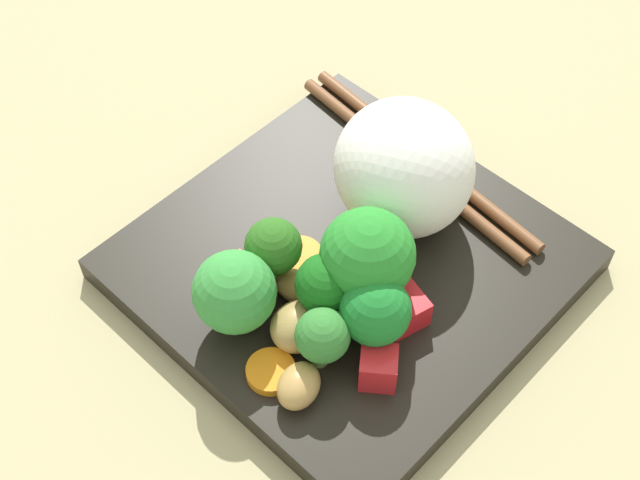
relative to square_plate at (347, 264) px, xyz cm
name	(u,v)px	position (x,y,z in cm)	size (l,w,h in cm)	color
ground_plane	(347,281)	(0.00, 0.00, -1.91)	(110.00, 110.00, 2.00)	tan
square_plate	(347,264)	(0.00, 0.00, 0.00)	(24.14, 24.14, 1.82)	black
rice_mound	(400,165)	(5.04, 0.31, 5.15)	(9.22, 8.74, 8.49)	white
broccoli_floret_0	(368,257)	(-1.83, -3.05, 5.38)	(5.57, 5.57, 7.56)	#6CA554
broccoli_floret_1	(326,286)	(-4.32, -2.13, 4.18)	(3.64, 3.64, 5.29)	#7DBB5B
broccoli_floret_2	(235,293)	(-8.17, 1.41, 4.09)	(4.91, 4.91, 5.81)	#63983A
broccoli_floret_3	(273,249)	(-4.49, 1.97, 4.18)	(3.46, 3.46, 5.36)	#7AB155
broccoli_floret_4	(375,312)	(-3.70, -5.35, 4.21)	(4.12, 4.12, 5.61)	#6EAA55
broccoli_floret_5	(323,337)	(-6.71, -4.11, 3.76)	(3.17, 3.17, 4.61)	#7DAE54
carrot_slice_0	(334,278)	(-2.11, -0.74, 1.31)	(2.12, 2.12, 0.79)	orange
carrot_slice_1	(300,257)	(-2.32, 1.98, 1.24)	(2.91, 2.91, 0.66)	orange
carrot_slice_2	(271,372)	(-9.32, -2.51, 1.23)	(2.88, 2.88, 0.64)	orange
pepper_chunk_0	(378,368)	(-5.29, -7.10, 2.07)	(2.05, 2.11, 2.32)	red
pepper_chunk_1	(402,308)	(-1.22, -5.42, 1.92)	(2.68, 2.49, 2.02)	red
pepper_chunk_2	(241,280)	(-6.26, 3.14, 1.69)	(2.70, 2.49, 1.55)	red
chicken_piece_0	(304,288)	(-4.18, -0.16, 1.85)	(3.26, 2.30, 1.88)	#BC8E45
chicken_piece_1	(298,327)	(-6.54, -1.96, 2.21)	(3.36, 3.12, 2.60)	tan
chicken_piece_2	(299,386)	(-9.15, -4.59, 1.95)	(3.00, 2.33, 2.08)	tan
chicken_piece_3	(350,246)	(0.22, 0.07, 1.70)	(2.63, 2.21, 1.59)	tan
chopstick_pair	(416,161)	(8.95, 1.84, 1.34)	(4.45, 21.34, 0.86)	brown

